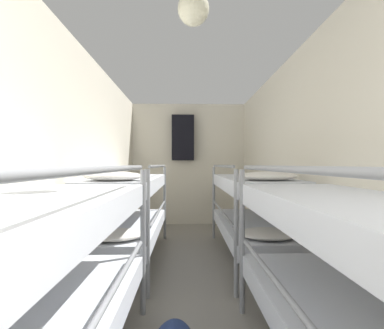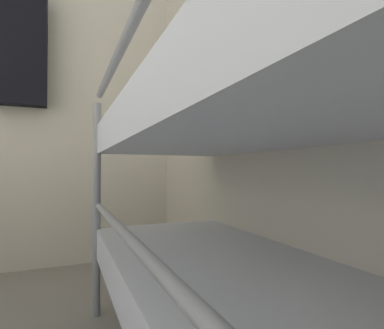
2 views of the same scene
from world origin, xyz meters
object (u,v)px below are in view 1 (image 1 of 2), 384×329
at_px(bunk_stack_left_near, 17,289).
at_px(bunk_stack_right_near, 376,285).
at_px(bunk_stack_left_far, 129,206).
at_px(hanging_coat, 183,138).
at_px(bunk_stack_right_far, 251,206).

height_order(bunk_stack_left_near, bunk_stack_right_near, same).
bearing_deg(bunk_stack_left_near, bunk_stack_left_far, 90.00).
distance_m(bunk_stack_left_near, bunk_stack_left_far, 2.13).
distance_m(bunk_stack_right_near, bunk_stack_left_far, 2.62).
bearing_deg(bunk_stack_left_far, bunk_stack_left_near, -90.00).
xyz_separation_m(bunk_stack_right_near, hanging_coat, (-0.88, 4.00, 1.05)).
distance_m(bunk_stack_left_far, bunk_stack_right_far, 1.53).
bearing_deg(bunk_stack_left_near, hanging_coat, 80.78).
bearing_deg(bunk_stack_right_near, bunk_stack_left_far, 125.67).
bearing_deg(bunk_stack_left_far, bunk_stack_right_far, 0.00).
bearing_deg(bunk_stack_left_far, bunk_stack_right_near, -54.33).
distance_m(bunk_stack_left_near, bunk_stack_right_near, 1.53).
height_order(bunk_stack_left_far, hanging_coat, hanging_coat).
bearing_deg(hanging_coat, bunk_stack_right_near, -77.61).
relative_size(bunk_stack_right_near, hanging_coat, 2.14).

